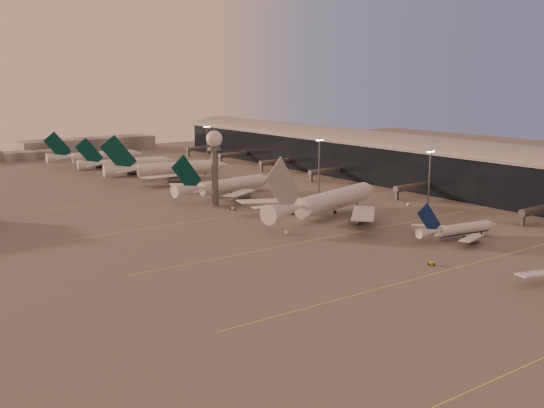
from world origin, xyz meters
TOP-DOWN VIEW (x-y plane):
  - ground at (0.00, 0.00)m, footprint 700.00×700.00m
  - taxiway_markings at (30.00, 56.00)m, footprint 180.00×185.25m
  - terminal at (107.88, 110.09)m, footprint 57.00×362.00m
  - radar_tower at (5.00, 120.00)m, footprint 6.40×6.40m
  - mast_b at (55.00, 55.00)m, footprint 3.60×0.56m
  - mast_c at (50.00, 110.00)m, footprint 3.60×0.56m
  - mast_d at (48.00, 200.00)m, footprint 3.60×0.56m
  - distant_horizon at (2.62, 325.14)m, footprint 165.00×37.50m
  - narrowbody_mid at (39.54, 29.33)m, footprint 32.65×25.88m
  - widebody_white at (26.91, 77.33)m, footprint 69.12×54.60m
  - greentail_a at (18.72, 133.73)m, footprint 54.40×43.64m
  - greentail_b at (19.04, 188.06)m, footprint 63.50×50.84m
  - greentail_c at (13.44, 224.31)m, footprint 52.73×42.24m
  - greentail_d at (9.55, 261.16)m, footprint 56.12×45.21m
  - gsv_tug_mid at (10.59, 15.53)m, footprint 3.76×3.32m
  - gsv_truck_b at (54.35, 37.79)m, footprint 5.85×2.40m
  - gsv_truck_c at (-0.45, 66.22)m, footprint 4.98×6.42m
  - gsv_catering_b at (67.18, 75.01)m, footprint 4.76×3.13m
  - gsv_tug_far at (5.65, 108.14)m, footprint 4.41×4.29m
  - gsv_tug_hangar at (33.41, 154.13)m, footprint 3.68×2.65m

SIDE VIEW (x-z plane):
  - ground at x=0.00m, z-range 0.00..0.00m
  - taxiway_markings at x=30.00m, z-range 0.00..0.02m
  - gsv_tug_mid at x=10.59m, z-range 0.01..0.94m
  - gsv_tug_hangar at x=33.41m, z-range 0.01..0.97m
  - gsv_tug_far at x=5.65m, z-range 0.02..1.12m
  - gsv_truck_b at x=54.35m, z-range 0.02..2.35m
  - gsv_truck_c at x=-0.45m, z-range 0.03..2.51m
  - gsv_catering_b at x=67.18m, z-range 0.00..3.59m
  - narrowbody_mid at x=39.54m, z-range -3.81..9.00m
  - greentail_c at x=13.44m, z-range -6.23..13.05m
  - greentail_a at x=18.72m, z-range -6.42..13.42m
  - greentail_d at x=9.55m, z-range -6.59..13.79m
  - distant_horizon at x=2.62m, z-range -0.61..8.39m
  - greentail_b at x=19.04m, z-range -7.52..15.74m
  - widebody_white at x=26.91m, z-range -8.17..16.84m
  - terminal at x=107.88m, z-range -1.00..22.04m
  - mast_b at x=55.00m, z-range 1.24..26.24m
  - mast_c at x=50.00m, z-range 1.24..26.24m
  - mast_d at x=48.00m, z-range 1.24..26.24m
  - radar_tower at x=5.00m, z-range 5.40..36.50m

